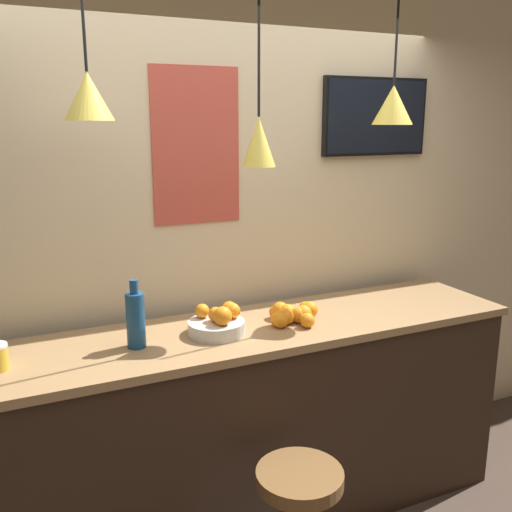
% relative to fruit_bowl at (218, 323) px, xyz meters
% --- Properties ---
extents(back_wall, '(8.00, 0.06, 2.90)m').
position_rel_fruit_bowl_xyz_m(back_wall, '(0.20, 0.44, 0.34)').
color(back_wall, beige).
rests_on(back_wall, ground_plane).
extents(service_counter, '(2.68, 0.63, 1.06)m').
position_rel_fruit_bowl_xyz_m(service_counter, '(0.20, 0.02, -0.58)').
color(service_counter, black).
rests_on(service_counter, ground_plane).
extents(fruit_bowl, '(0.27, 0.27, 0.15)m').
position_rel_fruit_bowl_xyz_m(fruit_bowl, '(0.00, 0.00, 0.00)').
color(fruit_bowl, beige).
rests_on(fruit_bowl, service_counter).
extents(orange_pile, '(0.28, 0.25, 0.09)m').
position_rel_fruit_bowl_xyz_m(orange_pile, '(0.39, -0.00, -0.02)').
color(orange_pile, orange).
rests_on(orange_pile, service_counter).
extents(juice_bottle, '(0.08, 0.08, 0.31)m').
position_rel_fruit_bowl_xyz_m(juice_bottle, '(-0.38, 0.00, 0.08)').
color(juice_bottle, navy).
rests_on(juice_bottle, service_counter).
extents(pendant_lamp_left, '(0.19, 0.19, 0.77)m').
position_rel_fruit_bowl_xyz_m(pendant_lamp_left, '(-0.52, -0.01, 1.01)').
color(pendant_lamp_left, black).
extents(pendant_lamp_middle, '(0.15, 0.15, 0.98)m').
position_rel_fruit_bowl_xyz_m(pendant_lamp_middle, '(0.20, -0.01, 0.83)').
color(pendant_lamp_middle, black).
extents(pendant_lamp_right, '(0.20, 0.20, 0.80)m').
position_rel_fruit_bowl_xyz_m(pendant_lamp_right, '(0.93, -0.01, 0.99)').
color(pendant_lamp_right, black).
extents(mounted_tv, '(0.68, 0.04, 0.43)m').
position_rel_fruit_bowl_xyz_m(mounted_tv, '(1.12, 0.39, 0.94)').
color(mounted_tv, black).
extents(wall_poster, '(0.46, 0.01, 0.78)m').
position_rel_fruit_bowl_xyz_m(wall_poster, '(0.05, 0.40, 0.79)').
color(wall_poster, '#C64C3D').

